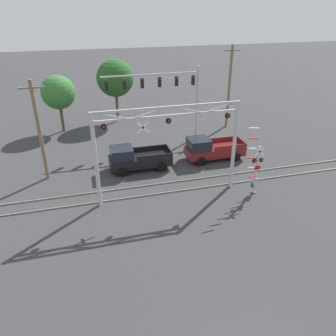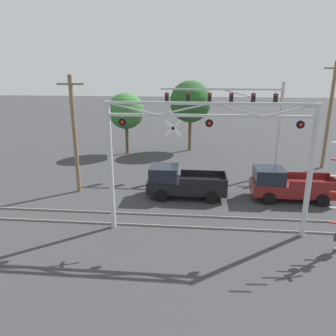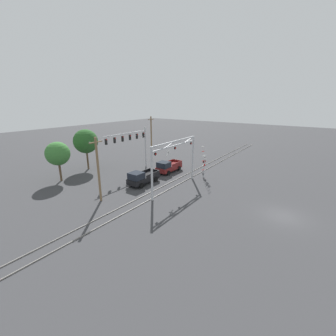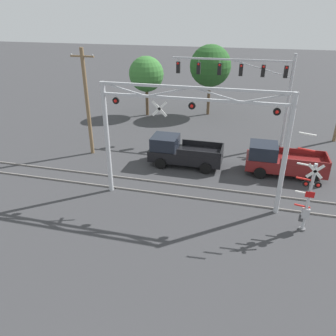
% 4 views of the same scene
% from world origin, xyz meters
% --- Properties ---
extents(rail_track_near, '(80.00, 0.08, 0.10)m').
position_xyz_m(rail_track_near, '(0.00, 14.45, 0.05)').
color(rail_track_near, gray).
rests_on(rail_track_near, ground_plane).
extents(rail_track_far, '(80.00, 0.08, 0.10)m').
position_xyz_m(rail_track_far, '(0.00, 15.88, 0.05)').
color(rail_track_far, gray).
rests_on(rail_track_far, ground_plane).
extents(crossing_gantry, '(10.35, 0.29, 6.86)m').
position_xyz_m(crossing_gantry, '(-0.01, 14.17, 4.46)').
color(crossing_gantry, '#B7BABF').
rests_on(crossing_gantry, ground_plane).
extents(crossing_signal_mast, '(1.47, 0.35, 5.35)m').
position_xyz_m(crossing_signal_mast, '(6.25, 12.78, 1.94)').
color(crossing_signal_mast, '#B7BABF').
rests_on(crossing_signal_mast, ground_plane).
extents(traffic_signal_span, '(9.57, 0.39, 7.43)m').
position_xyz_m(traffic_signal_span, '(3.00, 24.62, 5.31)').
color(traffic_signal_span, '#B7BABF').
rests_on(traffic_signal_span, ground_plane).
extents(pickup_truck_lead, '(5.27, 2.31, 2.13)m').
position_xyz_m(pickup_truck_lead, '(-1.57, 18.99, 1.01)').
color(pickup_truck_lead, black).
rests_on(pickup_truck_lead, ground_plane).
extents(pickup_truck_following, '(5.32, 2.31, 2.13)m').
position_xyz_m(pickup_truck_following, '(5.39, 19.20, 1.01)').
color(pickup_truck_following, maroon).
rests_on(pickup_truck_following, ground_plane).
extents(utility_pole_left, '(1.80, 0.28, 8.01)m').
position_xyz_m(utility_pole_left, '(-8.88, 19.34, 4.15)').
color(utility_pole_left, brown).
rests_on(utility_pole_left, ground_plane).
extents(utility_pole_right, '(1.80, 0.28, 8.99)m').
position_xyz_m(utility_pole_right, '(10.38, 26.96, 4.64)').
color(utility_pole_right, brown).
rests_on(utility_pole_right, ground_plane).
extents(background_tree_beyond_span, '(3.58, 3.58, 6.13)m').
position_xyz_m(background_tree_beyond_span, '(-7.76, 30.32, 4.32)').
color(background_tree_beyond_span, brown).
rests_on(background_tree_beyond_span, ground_plane).
extents(background_tree_far_left_verge, '(4.24, 4.24, 7.23)m').
position_xyz_m(background_tree_far_left_verge, '(-1.45, 32.21, 5.10)').
color(background_tree_far_left_verge, brown).
rests_on(background_tree_far_left_verge, ground_plane).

